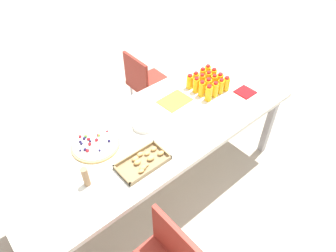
% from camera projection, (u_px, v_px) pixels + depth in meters
% --- Properties ---
extents(ground_plane, '(12.00, 12.00, 0.00)m').
position_uv_depth(ground_plane, '(157.00, 184.00, 2.86)').
color(ground_plane, '#B2A899').
extents(party_table, '(2.39, 0.90, 0.74)m').
position_uv_depth(party_table, '(155.00, 133.00, 2.39)').
color(party_table, silver).
rests_on(party_table, ground_plane).
extents(chair_near_left, '(0.41, 0.41, 0.83)m').
position_uv_depth(chair_near_left, '(146.00, 82.00, 3.21)').
color(chair_near_left, maroon).
rests_on(chair_near_left, ground_plane).
extents(juice_bottle_0, '(0.06, 0.06, 0.14)m').
position_uv_depth(juice_bottle_0, '(207.00, 72.00, 2.79)').
color(juice_bottle_0, '#FAAE14').
rests_on(juice_bottle_0, party_table).
extents(juice_bottle_1, '(0.06, 0.06, 0.14)m').
position_uv_depth(juice_bottle_1, '(202.00, 75.00, 2.75)').
color(juice_bottle_1, '#F9B014').
rests_on(juice_bottle_1, party_table).
extents(juice_bottle_2, '(0.05, 0.05, 0.13)m').
position_uv_depth(juice_bottle_2, '(196.00, 79.00, 2.72)').
color(juice_bottle_2, '#FBAA14').
rests_on(juice_bottle_2, party_table).
extents(juice_bottle_3, '(0.06, 0.06, 0.14)m').
position_uv_depth(juice_bottle_3, '(190.00, 82.00, 2.68)').
color(juice_bottle_3, '#FAAB14').
rests_on(juice_bottle_3, party_table).
extents(juice_bottle_4, '(0.06, 0.06, 0.14)m').
position_uv_depth(juice_bottle_4, '(213.00, 76.00, 2.75)').
color(juice_bottle_4, '#F8AD14').
rests_on(juice_bottle_4, party_table).
extents(juice_bottle_5, '(0.05, 0.05, 0.15)m').
position_uv_depth(juice_bottle_5, '(208.00, 79.00, 2.70)').
color(juice_bottle_5, '#F9AC14').
rests_on(juice_bottle_5, party_table).
extents(juice_bottle_6, '(0.05, 0.05, 0.15)m').
position_uv_depth(juice_bottle_6, '(202.00, 82.00, 2.67)').
color(juice_bottle_6, '#F9AC14').
rests_on(juice_bottle_6, party_table).
extents(juice_bottle_7, '(0.06, 0.06, 0.15)m').
position_uv_depth(juice_bottle_7, '(196.00, 85.00, 2.64)').
color(juice_bottle_7, '#F9AC14').
rests_on(juice_bottle_7, party_table).
extents(juice_bottle_8, '(0.06, 0.06, 0.14)m').
position_uv_depth(juice_bottle_8, '(220.00, 80.00, 2.70)').
color(juice_bottle_8, '#F8AD14').
rests_on(juice_bottle_8, party_table).
extents(juice_bottle_9, '(0.06, 0.06, 0.15)m').
position_uv_depth(juice_bottle_9, '(214.00, 82.00, 2.67)').
color(juice_bottle_9, '#FAAF14').
rests_on(juice_bottle_9, party_table).
extents(juice_bottle_10, '(0.06, 0.06, 0.15)m').
position_uv_depth(juice_bottle_10, '(208.00, 86.00, 2.63)').
color(juice_bottle_10, '#F8AD14').
rests_on(juice_bottle_10, party_table).
extents(juice_bottle_11, '(0.06, 0.06, 0.15)m').
position_uv_depth(juice_bottle_11, '(202.00, 89.00, 2.60)').
color(juice_bottle_11, '#F9AC14').
rests_on(juice_bottle_11, party_table).
extents(juice_bottle_12, '(0.06, 0.06, 0.14)m').
position_uv_depth(juice_bottle_12, '(226.00, 84.00, 2.66)').
color(juice_bottle_12, '#F9AF14').
rests_on(juice_bottle_12, party_table).
extents(juice_bottle_13, '(0.05, 0.05, 0.14)m').
position_uv_depth(juice_bottle_13, '(221.00, 87.00, 2.63)').
color(juice_bottle_13, '#FAAD14').
rests_on(juice_bottle_13, party_table).
extents(juice_bottle_14, '(0.06, 0.06, 0.14)m').
position_uv_depth(juice_bottle_14, '(215.00, 90.00, 2.59)').
color(juice_bottle_14, '#F9AF14').
rests_on(juice_bottle_14, party_table).
extents(juice_bottle_15, '(0.06, 0.06, 0.15)m').
position_uv_depth(juice_bottle_15, '(209.00, 93.00, 2.55)').
color(juice_bottle_15, '#F9AF14').
rests_on(juice_bottle_15, party_table).
extents(fruit_pizza, '(0.35, 0.35, 0.05)m').
position_uv_depth(fruit_pizza, '(95.00, 144.00, 2.19)').
color(fruit_pizza, tan).
rests_on(fruit_pizza, party_table).
extents(snack_tray, '(0.36, 0.20, 0.04)m').
position_uv_depth(snack_tray, '(144.00, 162.00, 2.07)').
color(snack_tray, olive).
rests_on(snack_tray, party_table).
extents(plate_stack, '(0.18, 0.18, 0.03)m').
position_uv_depth(plate_stack, '(144.00, 125.00, 2.34)').
color(plate_stack, silver).
rests_on(plate_stack, party_table).
extents(napkin_stack, '(0.15, 0.15, 0.01)m').
position_uv_depth(napkin_stack, '(245.00, 92.00, 2.67)').
color(napkin_stack, red).
rests_on(napkin_stack, party_table).
extents(cardboard_tube, '(0.04, 0.04, 0.15)m').
position_uv_depth(cardboard_tube, '(86.00, 177.00, 1.90)').
color(cardboard_tube, '#9E7A56').
rests_on(cardboard_tube, party_table).
extents(paper_folder, '(0.27, 0.21, 0.01)m').
position_uv_depth(paper_folder, '(175.00, 101.00, 2.58)').
color(paper_folder, yellow).
rests_on(paper_folder, party_table).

